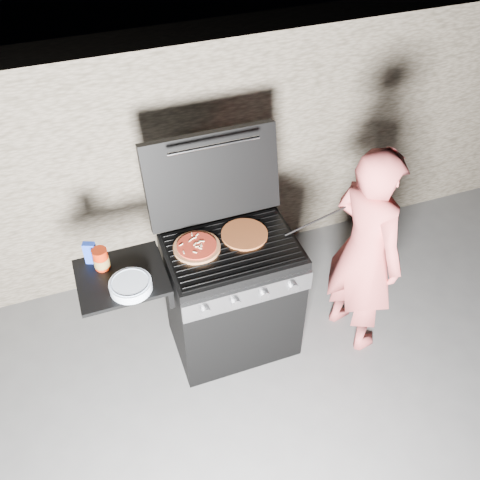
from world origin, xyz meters
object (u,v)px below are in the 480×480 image
object	(u,v)px
pizza_topped	(197,247)
person	(365,252)
gas_grill	(196,307)
sauce_jar	(101,259)

from	to	relation	value
pizza_topped	person	xyz separation A→B (m)	(1.02, -0.25, -0.15)
gas_grill	person	xyz separation A→B (m)	(1.07, -0.19, 0.32)
sauce_jar	person	xyz separation A→B (m)	(1.57, -0.29, -0.20)
gas_grill	person	bearing A→B (deg)	-10.33
pizza_topped	person	world-z (taller)	person
gas_grill	pizza_topped	world-z (taller)	pizza_topped
pizza_topped	sauce_jar	xyz separation A→B (m)	(-0.55, 0.04, 0.04)
sauce_jar	person	world-z (taller)	person
person	gas_grill	bearing A→B (deg)	66.44
pizza_topped	sauce_jar	world-z (taller)	sauce_jar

